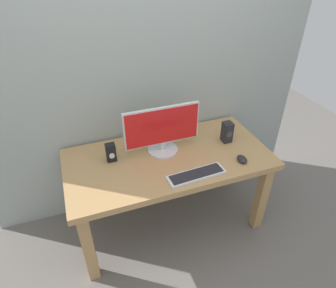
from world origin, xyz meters
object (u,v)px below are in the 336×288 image
at_px(desk, 169,167).
at_px(mouse, 242,159).
at_px(keyboard_primary, 196,175).
at_px(monitor, 162,130).
at_px(speaker_right, 227,132).
at_px(audio_controller, 111,153).

bearing_deg(desk, mouse, -25.81).
bearing_deg(mouse, keyboard_primary, -170.05).
xyz_separation_m(desk, keyboard_primary, (0.11, -0.28, 0.11)).
distance_m(monitor, keyboard_primary, 0.44).
relative_size(keyboard_primary, mouse, 4.20).
bearing_deg(speaker_right, audio_controller, 175.90).
distance_m(monitor, speaker_right, 0.55).
height_order(mouse, speaker_right, speaker_right).
bearing_deg(audio_controller, monitor, -0.75).
height_order(desk, audio_controller, audio_controller).
bearing_deg(keyboard_primary, monitor, 107.88).
relative_size(desk, mouse, 15.41).
xyz_separation_m(monitor, mouse, (0.52, -0.34, -0.17)).
height_order(desk, keyboard_primary, keyboard_primary).
relative_size(desk, audio_controller, 10.92).
xyz_separation_m(mouse, audio_controller, (-0.92, 0.35, 0.05)).
xyz_separation_m(keyboard_primary, audio_controller, (-0.53, 0.39, 0.06)).
bearing_deg(keyboard_primary, desk, 110.95).
distance_m(desk, keyboard_primary, 0.32).
height_order(speaker_right, audio_controller, speaker_right).
bearing_deg(mouse, speaker_right, 90.00).
height_order(monitor, keyboard_primary, monitor).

